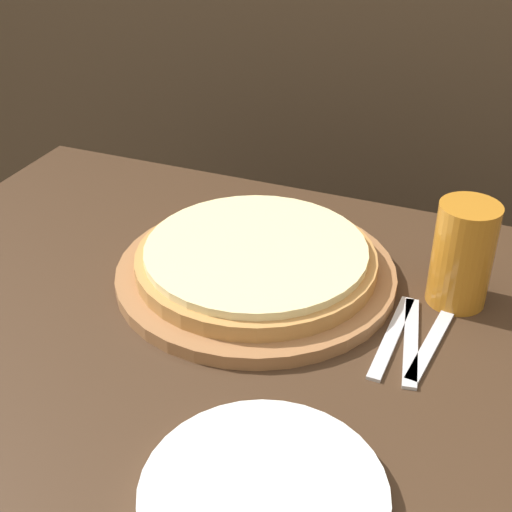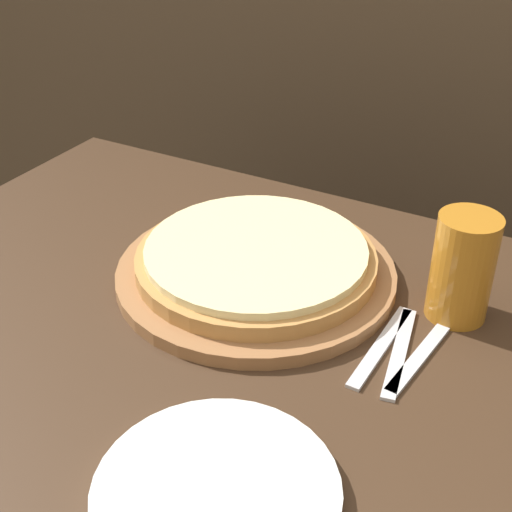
{
  "view_description": "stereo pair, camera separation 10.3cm",
  "coord_description": "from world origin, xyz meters",
  "views": [
    {
      "loc": [
        0.26,
        -0.7,
        1.32
      ],
      "look_at": [
        -0.07,
        0.11,
        0.78
      ],
      "focal_mm": 50.0,
      "sensor_mm": 36.0,
      "label": 1
    },
    {
      "loc": [
        0.36,
        -0.65,
        1.32
      ],
      "look_at": [
        -0.07,
        0.11,
        0.78
      ],
      "focal_mm": 50.0,
      "sensor_mm": 36.0,
      "label": 2
    }
  ],
  "objects": [
    {
      "name": "fork",
      "position": [
        0.15,
        0.05,
        0.74
      ],
      "size": [
        0.02,
        0.18,
        0.0
      ],
      "color": "silver",
      "rests_on": "dining_table"
    },
    {
      "name": "pizza_on_board",
      "position": [
        -0.07,
        0.11,
        0.76
      ],
      "size": [
        0.41,
        0.41,
        0.06
      ],
      "color": "#99663D",
      "rests_on": "dining_table"
    },
    {
      "name": "dinner_knife",
      "position": [
        0.18,
        0.05,
        0.74
      ],
      "size": [
        0.05,
        0.18,
        0.0
      ],
      "color": "silver",
      "rests_on": "dining_table"
    },
    {
      "name": "beer_glass",
      "position": [
        0.21,
        0.17,
        0.82
      ],
      "size": [
        0.08,
        0.08,
        0.15
      ],
      "color": "#B7701E",
      "rests_on": "dining_table"
    },
    {
      "name": "dinner_plate",
      "position": [
        0.09,
        -0.26,
        0.74
      ],
      "size": [
        0.25,
        0.25,
        0.02
      ],
      "color": "white",
      "rests_on": "dining_table"
    },
    {
      "name": "spoon",
      "position": [
        0.2,
        0.05,
        0.74
      ],
      "size": [
        0.04,
        0.16,
        0.0
      ],
      "color": "silver",
      "rests_on": "dining_table"
    }
  ]
}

